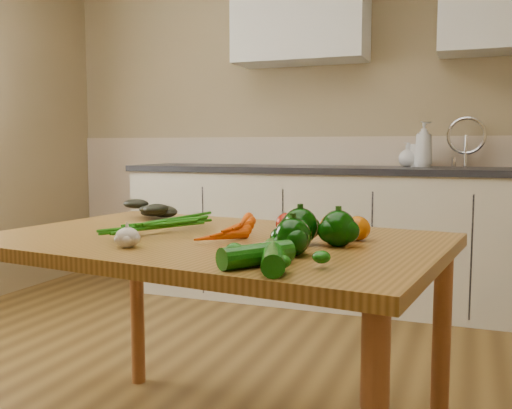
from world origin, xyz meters
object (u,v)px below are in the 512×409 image
at_px(soap_bottle_b, 421,150).
at_px(pepper_b, 338,229).
at_px(soap_bottle_c, 408,155).
at_px(tomato_a, 288,224).
at_px(carrot_bunch, 212,225).
at_px(tomato_c, 357,228).
at_px(pepper_a, 300,226).
at_px(garlic_bulb, 127,238).
at_px(zucchini_a, 273,257).
at_px(soap_bottle_a, 424,144).
at_px(table, 213,263).
at_px(pepper_c, 293,237).
at_px(tomato_b, 332,225).
at_px(zucchini_b, 257,255).
at_px(leafy_greens, 151,206).

height_order(soap_bottle_b, pepper_b, soap_bottle_b).
bearing_deg(soap_bottle_c, tomato_a, 9.22).
distance_m(carrot_bunch, tomato_c, 0.45).
distance_m(carrot_bunch, tomato_a, 0.24).
bearing_deg(pepper_a, garlic_bulb, -152.59).
relative_size(tomato_a, zucchini_a, 0.35).
distance_m(soap_bottle_a, pepper_a, 2.20).
relative_size(carrot_bunch, garlic_bulb, 3.81).
height_order(table, pepper_c, pepper_c).
xyz_separation_m(pepper_c, tomato_c, (0.11, 0.29, -0.01)).
bearing_deg(soap_bottle_c, table, 4.10).
bearing_deg(tomato_b, soap_bottle_a, 86.72).
height_order(carrot_bunch, tomato_a, tomato_a).
bearing_deg(garlic_bulb, soap_bottle_b, 76.68).
distance_m(carrot_bunch, pepper_a, 0.31).
distance_m(soap_bottle_a, zucchini_b, 2.53).
bearing_deg(soap_bottle_a, soap_bottle_b, -20.84).
bearing_deg(zucchini_a, pepper_b, 77.59).
bearing_deg(pepper_c, carrot_bunch, 147.62).
bearing_deg(carrot_bunch, leafy_greens, 149.10).
bearing_deg(soap_bottle_c, carrot_bunch, 3.87).
height_order(table, soap_bottle_b, soap_bottle_b).
height_order(garlic_bulb, zucchini_b, garlic_bulb).
xyz_separation_m(soap_bottle_a, soap_bottle_c, (-0.10, 0.04, -0.07)).
bearing_deg(tomato_a, soap_bottle_b, 83.58).
distance_m(carrot_bunch, zucchini_a, 0.51).
relative_size(soap_bottle_a, pepper_b, 2.84).
distance_m(pepper_a, pepper_b, 0.11).
bearing_deg(tomato_a, garlic_bulb, -132.15).
relative_size(soap_bottle_b, pepper_a, 2.08).
bearing_deg(zucchini_a, garlic_bulb, 166.70).
bearing_deg(pepper_b, pepper_a, -175.74).
bearing_deg(zucchini_b, zucchini_a, -10.66).
xyz_separation_m(carrot_bunch, garlic_bulb, (-0.13, -0.27, -0.01)).
height_order(table, pepper_b, pepper_b).
bearing_deg(tomato_c, pepper_c, -111.11).
bearing_deg(pepper_b, pepper_c, -115.06).
height_order(pepper_b, pepper_c, pepper_b).
distance_m(pepper_a, zucchini_a, 0.34).
xyz_separation_m(soap_bottle_c, garlic_bulb, (-0.50, -2.45, -0.20)).
xyz_separation_m(tomato_a, tomato_c, (0.23, -0.03, 0.00)).
bearing_deg(tomato_c, table, -168.30).
height_order(zucchini_a, zucchini_b, same).
distance_m(pepper_b, zucchini_b, 0.36).
xyz_separation_m(soap_bottle_b, tomato_a, (-0.23, -2.07, -0.23)).
height_order(soap_bottle_a, pepper_a, soap_bottle_a).
distance_m(soap_bottle_b, zucchini_a, 2.58).
xyz_separation_m(table, garlic_bulb, (-0.14, -0.26, 0.11)).
bearing_deg(pepper_a, tomato_a, 119.06).
xyz_separation_m(soap_bottle_c, pepper_a, (-0.07, -2.23, -0.18)).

